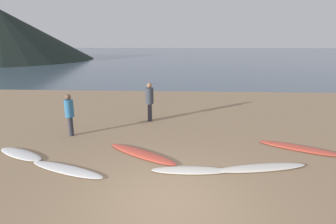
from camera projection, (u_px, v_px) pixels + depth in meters
name	position (u px, v px, depth m)	size (l,w,h in m)	color
ground_plane	(176.00, 104.00, 15.63)	(120.00, 120.00, 0.20)	#997C5B
ocean_water	(181.00, 54.00, 67.06)	(140.00, 100.00, 0.01)	#475B6B
headland_hill	(0.00, 34.00, 46.32)	(31.05, 31.05, 8.86)	black
surfboard_0	(21.00, 154.00, 8.43)	(1.91, 0.54, 0.09)	white
surfboard_1	(66.00, 169.00, 7.45)	(2.48, 0.46, 0.07)	white
surfboard_2	(142.00, 154.00, 8.45)	(2.69, 0.51, 0.09)	#D84C38
surfboard_3	(190.00, 170.00, 7.40)	(2.17, 0.48, 0.07)	silver
surfboard_4	(262.00, 168.00, 7.54)	(2.65, 0.46, 0.09)	silver
surfboard_5	(300.00, 148.00, 8.89)	(2.62, 0.53, 0.09)	#D84C38
person_0	(150.00, 99.00, 11.77)	(0.35, 0.35, 1.72)	#2D2D38
person_1	(69.00, 112.00, 9.94)	(0.32, 0.32, 1.61)	#2D2D38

